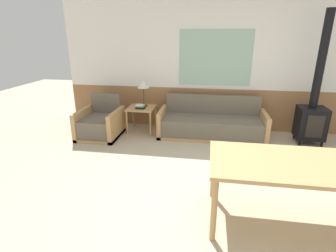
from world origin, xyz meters
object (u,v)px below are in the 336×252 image
Objects in this scene: dining_table at (302,169)px; couch at (212,125)px; wood_stove at (313,110)px; armchair at (100,124)px; side_table at (141,111)px; table_lamp at (143,86)px.

couch is at bearing 109.64° from dining_table.
wood_stove is (0.92, 2.45, -0.02)m from dining_table.
armchair is at bearing 145.27° from dining_table.
side_table is 0.53m from table_lamp.
table_lamp is (-1.42, 0.16, 0.72)m from couch.
armchair is 1.54× the size of side_table.
side_table is at bearing 178.09° from wood_stove.
side_table is (-1.45, 0.06, 0.20)m from couch.
armchair is 3.78m from dining_table.
couch is at bearing 178.54° from wood_stove.
dining_table is at bearing -39.51° from armchair.
armchair is 1.17m from table_lamp.
dining_table is 0.78× the size of wood_stove.
armchair reaches higher than dining_table.
couch is at bearing -2.47° from side_table.
armchair is 0.87m from side_table.
table_lamp is at bearing 131.04° from dining_table.
wood_stove is (3.26, -0.11, 0.20)m from side_table.
table_lamp is at bearing 173.60° from couch.
side_table is at bearing 177.53° from couch.
side_table is 1.03× the size of table_lamp.
armchair is at bearing -150.66° from side_table.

